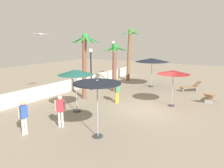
{
  "coord_description": "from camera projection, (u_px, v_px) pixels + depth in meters",
  "views": [
    {
      "loc": [
        -12.69,
        -5.16,
        4.51
      ],
      "look_at": [
        0.0,
        2.82,
        1.4
      ],
      "focal_mm": 34.61,
      "sensor_mm": 36.0,
      "label": 1
    }
  ],
  "objects": [
    {
      "name": "seagull_1",
      "position": [
        41.0,
        34.0,
        15.86
      ],
      "size": [
        1.25,
        0.38,
        0.14
      ],
      "color": "white"
    },
    {
      "name": "seagull_0",
      "position": [
        40.0,
        34.0,
        15.98
      ],
      "size": [
        0.98,
        0.39,
        0.14
      ],
      "color": "white"
    },
    {
      "name": "patio_umbrella_1",
      "position": [
        76.0,
        73.0,
        13.26
      ],
      "size": [
        2.21,
        2.21,
        2.75
      ],
      "color": "#333338",
      "rests_on": "ground_plane"
    },
    {
      "name": "palm_tree_1",
      "position": [
        85.0,
        58.0,
        16.33
      ],
      "size": [
        2.22,
        2.22,
        4.96
      ],
      "color": "brown",
      "rests_on": "ground_plane"
    },
    {
      "name": "lounge_chair_0",
      "position": [
        210.0,
        97.0,
        15.73
      ],
      "size": [
        1.89,
        0.67,
        0.83
      ],
      "color": "#B7B7BC",
      "rests_on": "ground_plane"
    },
    {
      "name": "guest_1",
      "position": [
        60.0,
        108.0,
        11.14
      ],
      "size": [
        0.41,
        0.45,
        1.69
      ],
      "color": "silver",
      "rests_on": "ground_plane"
    },
    {
      "name": "lounge_chair_1",
      "position": [
        191.0,
        87.0,
        19.1
      ],
      "size": [
        1.76,
        1.67,
        0.84
      ],
      "color": "#B7B7BC",
      "rests_on": "ground_plane"
    },
    {
      "name": "lamp_post_0",
      "position": [
        113.0,
        59.0,
        22.68
      ],
      "size": [
        0.32,
        0.32,
        4.33
      ],
      "color": "black",
      "rests_on": "ground_plane"
    },
    {
      "name": "boundary_wall",
      "position": [
        60.0,
        88.0,
        18.23
      ],
      "size": [
        25.2,
        0.3,
        0.99
      ],
      "primitive_type": "cube",
      "color": "silver",
      "rests_on": "ground_plane"
    },
    {
      "name": "palm_tree_2",
      "position": [
        130.0,
        49.0,
        23.89
      ],
      "size": [
        2.27,
        2.28,
        5.68
      ],
      "color": "brown",
      "rests_on": "ground_plane"
    },
    {
      "name": "guest_2",
      "position": [
        117.0,
        90.0,
        15.44
      ],
      "size": [
        0.54,
        0.33,
        1.6
      ],
      "color": "gold",
      "rests_on": "ground_plane"
    },
    {
      "name": "palm_tree_0",
      "position": [
        115.0,
        62.0,
        18.79
      ],
      "size": [
        2.48,
        2.38,
        4.16
      ],
      "color": "brown",
      "rests_on": "ground_plane"
    },
    {
      "name": "ground_plane",
      "position": [
        148.0,
        110.0,
        14.13
      ],
      "size": [
        56.0,
        56.0,
        0.0
      ],
      "primitive_type": "plane",
      "color": "gray"
    },
    {
      "name": "patio_umbrella_2",
      "position": [
        173.0,
        73.0,
        14.4
      ],
      "size": [
        2.17,
        2.17,
        2.55
      ],
      "color": "#333338",
      "rests_on": "ground_plane"
    },
    {
      "name": "patio_umbrella_3",
      "position": [
        97.0,
        87.0,
        9.68
      ],
      "size": [
        2.16,
        2.16,
        2.75
      ],
      "color": "#333338",
      "rests_on": "ground_plane"
    },
    {
      "name": "lamp_post_2",
      "position": [
        91.0,
        64.0,
        19.33
      ],
      "size": [
        0.37,
        0.37,
        3.71
      ],
      "color": "black",
      "rests_on": "ground_plane"
    },
    {
      "name": "patio_umbrella_0",
      "position": [
        152.0,
        60.0,
        20.46
      ],
      "size": [
        3.15,
        3.15,
        2.82
      ],
      "color": "#333338",
      "rests_on": "ground_plane"
    },
    {
      "name": "guest_0",
      "position": [
        23.0,
        114.0,
        10.25
      ],
      "size": [
        0.56,
        0.24,
        1.68
      ],
      "color": "silver",
      "rests_on": "ground_plane"
    }
  ]
}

